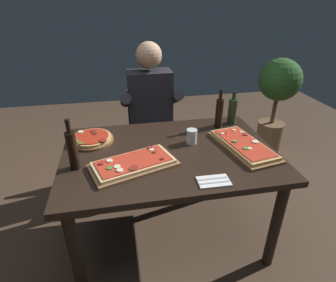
# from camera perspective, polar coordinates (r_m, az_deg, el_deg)

# --- Properties ---
(ground_plane) EXTENTS (6.40, 6.40, 0.00)m
(ground_plane) POSITION_cam_1_polar(r_m,az_deg,el_deg) (2.28, 0.25, -18.41)
(ground_plane) COLOR #4C3828
(dining_table) EXTENTS (1.40, 0.96, 0.74)m
(dining_table) POSITION_cam_1_polar(r_m,az_deg,el_deg) (1.87, 0.29, -4.64)
(dining_table) COLOR black
(dining_table) RESTS_ON ground_plane
(pizza_rectangular_front) EXTENTS (0.57, 0.41, 0.05)m
(pizza_rectangular_front) POSITION_cam_1_polar(r_m,az_deg,el_deg) (1.67, -7.18, -4.70)
(pizza_rectangular_front) COLOR olive
(pizza_rectangular_front) RESTS_ON dining_table
(pizza_rectangular_left) EXTENTS (0.35, 0.57, 0.05)m
(pizza_rectangular_left) POSITION_cam_1_polar(r_m,az_deg,el_deg) (1.92, 15.45, -0.82)
(pizza_rectangular_left) COLOR brown
(pizza_rectangular_left) RESTS_ON dining_table
(pizza_round_far) EXTENTS (0.31, 0.31, 0.05)m
(pizza_round_far) POSITION_cam_1_polar(r_m,az_deg,el_deg) (2.01, -15.70, 0.46)
(pizza_round_far) COLOR brown
(pizza_round_far) RESTS_ON dining_table
(wine_bottle_dark) EXTENTS (0.06, 0.06, 0.30)m
(wine_bottle_dark) POSITION_cam_1_polar(r_m,az_deg,el_deg) (2.15, 10.62, 5.87)
(wine_bottle_dark) COLOR black
(wine_bottle_dark) RESTS_ON dining_table
(oil_bottle_amber) EXTENTS (0.07, 0.07, 0.26)m
(oil_bottle_amber) POSITION_cam_1_polar(r_m,az_deg,el_deg) (2.24, 13.27, 6.14)
(oil_bottle_amber) COLOR #233819
(oil_bottle_amber) RESTS_ON dining_table
(vinegar_bottle_green) EXTENTS (0.06, 0.06, 0.32)m
(vinegar_bottle_green) POSITION_cam_1_polar(r_m,az_deg,el_deg) (1.67, -19.31, -1.65)
(vinegar_bottle_green) COLOR black
(vinegar_bottle_green) RESTS_ON dining_table
(tumbler_near_camera) EXTENTS (0.07, 0.07, 0.10)m
(tumbler_near_camera) POSITION_cam_1_polar(r_m,az_deg,el_deg) (1.91, 4.96, 0.80)
(tumbler_near_camera) COLOR silver
(tumbler_near_camera) RESTS_ON dining_table
(napkin_cutlery_set) EXTENTS (0.18, 0.11, 0.01)m
(napkin_cutlery_set) POSITION_cam_1_polar(r_m,az_deg,el_deg) (1.55, 9.50, -8.26)
(napkin_cutlery_set) COLOR white
(napkin_cutlery_set) RESTS_ON dining_table
(diner_chair) EXTENTS (0.44, 0.44, 0.87)m
(diner_chair) POSITION_cam_1_polar(r_m,az_deg,el_deg) (2.68, -3.71, 2.15)
(diner_chair) COLOR #3D2B1E
(diner_chair) RESTS_ON ground_plane
(seated_diner) EXTENTS (0.53, 0.41, 1.33)m
(seated_diner) POSITION_cam_1_polar(r_m,az_deg,el_deg) (2.47, -3.53, 6.31)
(seated_diner) COLOR #23232D
(seated_diner) RESTS_ON ground_plane
(potted_plant_corner) EXTENTS (0.45, 0.45, 1.09)m
(potted_plant_corner) POSITION_cam_1_polar(r_m,az_deg,el_deg) (3.26, 21.76, 8.71)
(potted_plant_corner) COLOR #846042
(potted_plant_corner) RESTS_ON ground_plane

